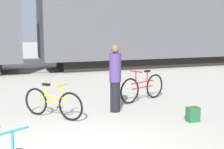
# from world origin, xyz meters

# --- Properties ---
(freight_train) EXTENTS (49.52, 3.13, 5.57)m
(freight_train) POSITION_xyz_m (0.00, 10.71, 2.92)
(freight_train) COLOR black
(freight_train) RESTS_ON ground_plane
(rail_near) EXTENTS (61.52, 0.07, 0.01)m
(rail_near) POSITION_xyz_m (0.00, 9.99, 0.01)
(rail_near) COLOR #4C4238
(rail_near) RESTS_ON ground_plane
(rail_far) EXTENTS (61.52, 0.07, 0.01)m
(rail_far) POSITION_xyz_m (0.00, 11.42, 0.01)
(rail_far) COLOR #4C4238
(rail_far) RESTS_ON ground_plane
(bicycle_yellow) EXTENTS (1.22, 1.29, 0.85)m
(bicycle_yellow) POSITION_xyz_m (-0.14, 2.34, 0.36)
(bicycle_yellow) COLOR black
(bicycle_yellow) RESTS_ON ground_plane
(bicycle_maroon) EXTENTS (1.69, 0.77, 0.92)m
(bicycle_maroon) POSITION_xyz_m (2.63, 3.24, 0.39)
(bicycle_maroon) COLOR black
(bicycle_maroon) RESTS_ON ground_plane
(person_in_purple) EXTENTS (0.30, 0.30, 1.73)m
(person_in_purple) POSITION_xyz_m (1.46, 2.36, 0.88)
(person_in_purple) COLOR black
(person_in_purple) RESTS_ON ground_plane
(backpack) EXTENTS (0.28, 0.20, 0.34)m
(backpack) POSITION_xyz_m (2.88, 0.98, 0.17)
(backpack) COLOR #235633
(backpack) RESTS_ON ground_plane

